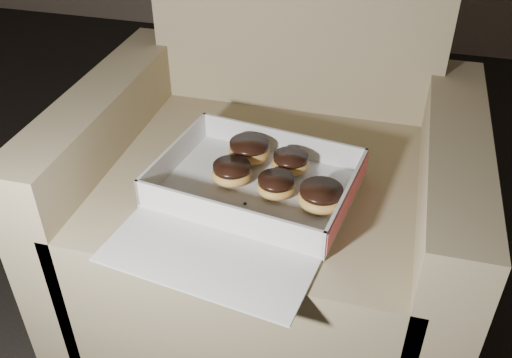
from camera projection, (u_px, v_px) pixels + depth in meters
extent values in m
cube|color=#968460|center=(266.00, 235.00, 1.28)|extent=(0.66, 0.66, 0.39)
cube|color=#968460|center=(301.00, 2.00, 1.27)|extent=(0.66, 0.13, 0.48)
cube|color=#968460|center=(116.00, 188.00, 1.32)|extent=(0.11, 0.66, 0.51)
cube|color=#968460|center=(435.00, 242.00, 1.17)|extent=(0.11, 0.66, 0.51)
cube|color=silver|center=(256.00, 189.00, 1.10)|extent=(0.40, 0.32, 0.01)
cube|color=silver|center=(281.00, 142.00, 1.18)|extent=(0.36, 0.06, 0.05)
cube|color=silver|center=(226.00, 217.00, 0.98)|extent=(0.36, 0.06, 0.05)
cube|color=silver|center=(174.00, 156.00, 1.13)|extent=(0.05, 0.27, 0.05)
cube|color=silver|center=(347.00, 199.00, 1.02)|extent=(0.05, 0.27, 0.05)
cube|color=#D35461|center=(349.00, 199.00, 1.02)|extent=(0.04, 0.26, 0.05)
cube|color=silver|center=(206.00, 260.00, 0.94)|extent=(0.37, 0.20, 0.01)
ellipsoid|color=gold|center=(290.00, 164.00, 1.13)|extent=(0.07, 0.07, 0.04)
cylinder|color=black|center=(291.00, 157.00, 1.12)|extent=(0.07, 0.07, 0.01)
ellipsoid|color=gold|center=(232.00, 174.00, 1.10)|extent=(0.08, 0.08, 0.04)
cylinder|color=black|center=(232.00, 167.00, 1.09)|extent=(0.07, 0.07, 0.01)
ellipsoid|color=gold|center=(276.00, 187.00, 1.07)|extent=(0.07, 0.07, 0.04)
cylinder|color=black|center=(276.00, 180.00, 1.06)|extent=(0.07, 0.07, 0.01)
ellipsoid|color=gold|center=(321.00, 198.00, 1.03)|extent=(0.08, 0.08, 0.04)
cylinder|color=black|center=(321.00, 191.00, 1.02)|extent=(0.08, 0.08, 0.01)
ellipsoid|color=gold|center=(249.00, 152.00, 1.16)|extent=(0.09, 0.09, 0.04)
cylinder|color=black|center=(249.00, 144.00, 1.15)|extent=(0.08, 0.08, 0.01)
ellipsoid|color=black|center=(245.00, 204.00, 1.05)|extent=(0.01, 0.01, 0.00)
ellipsoid|color=black|center=(168.00, 192.00, 1.08)|extent=(0.01, 0.01, 0.00)
ellipsoid|color=black|center=(178.00, 201.00, 1.06)|extent=(0.01, 0.01, 0.00)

